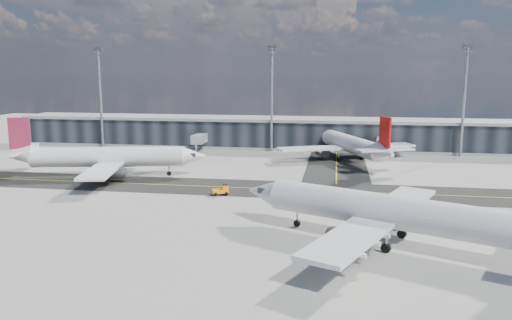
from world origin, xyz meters
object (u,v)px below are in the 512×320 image
object	(u,v)px
airliner_redtail	(350,144)
airliner_near	(392,212)
service_van	(372,154)
airliner_af	(105,157)
baggage_tug	(222,190)

from	to	relation	value
airliner_redtail	airliner_near	xyz separation A→B (m)	(3.96, -61.46, 0.18)
airliner_near	service_van	distance (m)	68.22
airliner_af	airliner_redtail	xyz separation A→B (m)	(51.80, 27.71, -0.04)
airliner_redtail	service_van	size ratio (longest dim) A/B	8.50
airliner_af	airliner_redtail	size ratio (longest dim) A/B	1.05
airliner_redtail	airliner_af	bearing A→B (deg)	-175.32
service_van	airliner_redtail	bearing A→B (deg)	-169.96
airliner_af	airliner_redtail	distance (m)	58.75
airliner_redtail	airliner_near	distance (m)	61.58
airliner_af	baggage_tug	size ratio (longest dim) A/B	12.92
airliner_redtail	airliner_near	world-z (taller)	airliner_near
service_van	airliner_af	bearing A→B (deg)	172.80
airliner_af	airliner_near	bearing A→B (deg)	47.11
baggage_tug	airliner_af	bearing A→B (deg)	-136.25
airliner_near	baggage_tug	size ratio (longest dim) A/B	12.82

